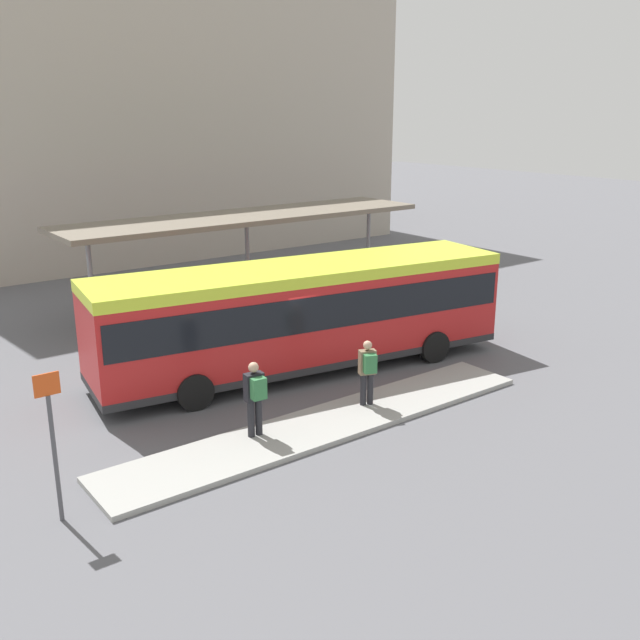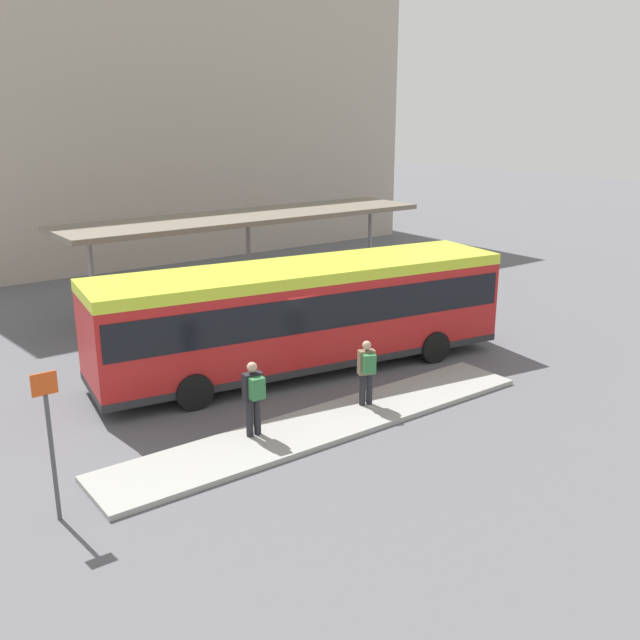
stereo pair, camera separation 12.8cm
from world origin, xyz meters
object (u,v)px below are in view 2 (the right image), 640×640
at_px(pedestrian_companion, 367,369).
at_px(platform_sign, 51,440).
at_px(bicycle_green, 457,284).
at_px(city_bus, 303,309).
at_px(bicycle_yellow, 443,281).
at_px(pedestrian_waiting, 254,394).
at_px(potted_planter_near_shelter, 190,319).

distance_m(pedestrian_companion, platform_sign, 7.58).
bearing_deg(platform_sign, bicycle_green, 21.73).
bearing_deg(city_bus, bicycle_yellow, 31.46).
bearing_deg(bicycle_green, pedestrian_companion, -57.95).
xyz_separation_m(city_bus, pedestrian_companion, (-0.42, -3.22, -0.70)).
distance_m(city_bus, pedestrian_waiting, 4.69).
xyz_separation_m(pedestrian_waiting, bicycle_yellow, (13.39, 7.23, -0.73)).
xyz_separation_m(pedestrian_waiting, bicycle_green, (13.49, 6.55, -0.74)).
distance_m(pedestrian_waiting, bicycle_green, 15.02).
bearing_deg(pedestrian_companion, city_bus, 14.39).
xyz_separation_m(bicycle_yellow, potted_planter_near_shelter, (-11.17, 0.28, 0.27)).
bearing_deg(bicycle_yellow, bicycle_green, 1.51).
bearing_deg(bicycle_yellow, platform_sign, -73.12).
xyz_separation_m(city_bus, potted_planter_near_shelter, (-1.28, 4.45, -1.12)).
bearing_deg(platform_sign, city_bus, 24.67).
xyz_separation_m(pedestrian_waiting, platform_sign, (-4.47, -0.60, 0.45)).
distance_m(pedestrian_waiting, pedestrian_companion, 3.09).
bearing_deg(pedestrian_companion, bicycle_yellow, -32.55).
distance_m(city_bus, pedestrian_companion, 3.32).
height_order(city_bus, platform_sign, city_bus).
bearing_deg(city_bus, pedestrian_waiting, -130.31).
bearing_deg(pedestrian_companion, bicycle_green, -35.35).
xyz_separation_m(bicycle_green, potted_planter_near_shelter, (-11.27, 0.95, 0.28)).
relative_size(city_bus, pedestrian_waiting, 6.95).
bearing_deg(platform_sign, bicycle_yellow, 23.68).
height_order(pedestrian_companion, platform_sign, platform_sign).
bearing_deg(bicycle_green, bicycle_yellow, -172.47).
height_order(pedestrian_waiting, platform_sign, platform_sign).
xyz_separation_m(pedestrian_waiting, potted_planter_near_shelter, (2.22, 7.50, -0.46)).
relative_size(potted_planter_near_shelter, platform_sign, 0.43).
height_order(pedestrian_waiting, bicycle_yellow, pedestrian_waiting).
bearing_deg(bicycle_green, potted_planter_near_shelter, -95.61).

